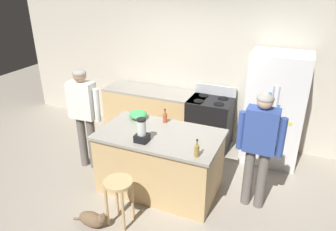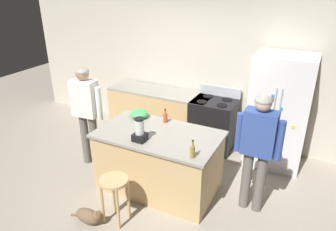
{
  "view_description": "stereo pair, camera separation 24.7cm",
  "coord_description": "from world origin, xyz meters",
  "px_view_note": "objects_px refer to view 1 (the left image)",
  "views": [
    {
      "loc": [
        1.64,
        -3.52,
        2.94
      ],
      "look_at": [
        0.0,
        0.3,
        1.06
      ],
      "focal_mm": 33.64,
      "sensor_mm": 36.0,
      "label": 1
    },
    {
      "loc": [
        1.87,
        -3.42,
        2.94
      ],
      "look_at": [
        0.0,
        0.3,
        1.06
      ],
      "focal_mm": 33.64,
      "sensor_mm": 36.0,
      "label": 2
    }
  ],
  "objects_px": {
    "stove_range": "(210,123)",
    "blender_appliance": "(142,132)",
    "bar_stool": "(119,190)",
    "cat": "(93,219)",
    "bottle_cooking_sauce": "(165,118)",
    "mixing_bowl": "(138,115)",
    "person_by_island_left": "(84,110)",
    "kitchen_island": "(160,161)",
    "person_by_sink_right": "(260,141)",
    "refrigerator": "(275,109)",
    "bottle_vinegar": "(197,150)"
  },
  "relations": [
    {
      "from": "person_by_island_left",
      "to": "person_by_sink_right",
      "type": "height_order",
      "value": "person_by_island_left"
    },
    {
      "from": "refrigerator",
      "to": "bottle_vinegar",
      "type": "distance_m",
      "value": 2.01
    },
    {
      "from": "kitchen_island",
      "to": "person_by_island_left",
      "type": "bearing_deg",
      "value": 176.71
    },
    {
      "from": "kitchen_island",
      "to": "bottle_cooking_sauce",
      "type": "height_order",
      "value": "bottle_cooking_sauce"
    },
    {
      "from": "person_by_island_left",
      "to": "blender_appliance",
      "type": "relative_size",
      "value": 5.09
    },
    {
      "from": "kitchen_island",
      "to": "bottle_vinegar",
      "type": "xyz_separation_m",
      "value": [
        0.67,
        -0.37,
        0.54
      ]
    },
    {
      "from": "bar_stool",
      "to": "bottle_cooking_sauce",
      "type": "height_order",
      "value": "bottle_cooking_sauce"
    },
    {
      "from": "person_by_island_left",
      "to": "bar_stool",
      "type": "bearing_deg",
      "value": -38.8
    },
    {
      "from": "stove_range",
      "to": "blender_appliance",
      "type": "xyz_separation_m",
      "value": [
        -0.42,
        -1.82,
        0.58
      ]
    },
    {
      "from": "refrigerator",
      "to": "bottle_vinegar",
      "type": "relative_size",
      "value": 7.84
    },
    {
      "from": "kitchen_island",
      "to": "bar_stool",
      "type": "relative_size",
      "value": 2.71
    },
    {
      "from": "cat",
      "to": "blender_appliance",
      "type": "bearing_deg",
      "value": 66.96
    },
    {
      "from": "stove_range",
      "to": "mixing_bowl",
      "type": "height_order",
      "value": "stove_range"
    },
    {
      "from": "refrigerator",
      "to": "blender_appliance",
      "type": "bearing_deg",
      "value": -129.99
    },
    {
      "from": "person_by_island_left",
      "to": "bar_stool",
      "type": "distance_m",
      "value": 1.58
    },
    {
      "from": "bottle_vinegar",
      "to": "mixing_bowl",
      "type": "distance_m",
      "value": 1.37
    },
    {
      "from": "bottle_vinegar",
      "to": "bar_stool",
      "type": "bearing_deg",
      "value": -149.55
    },
    {
      "from": "kitchen_island",
      "to": "bottle_cooking_sauce",
      "type": "bearing_deg",
      "value": 101.77
    },
    {
      "from": "bottle_cooking_sauce",
      "to": "mixing_bowl",
      "type": "bearing_deg",
      "value": -175.99
    },
    {
      "from": "person_by_island_left",
      "to": "bottle_vinegar",
      "type": "height_order",
      "value": "person_by_island_left"
    },
    {
      "from": "person_by_sink_right",
      "to": "mixing_bowl",
      "type": "height_order",
      "value": "person_by_sink_right"
    },
    {
      "from": "person_by_sink_right",
      "to": "blender_appliance",
      "type": "height_order",
      "value": "person_by_sink_right"
    },
    {
      "from": "blender_appliance",
      "to": "bottle_cooking_sauce",
      "type": "distance_m",
      "value": 0.66
    },
    {
      "from": "person_by_sink_right",
      "to": "bottle_vinegar",
      "type": "height_order",
      "value": "person_by_sink_right"
    },
    {
      "from": "blender_appliance",
      "to": "bottle_cooking_sauce",
      "type": "height_order",
      "value": "blender_appliance"
    },
    {
      "from": "refrigerator",
      "to": "bottle_cooking_sauce",
      "type": "xyz_separation_m",
      "value": [
        -1.46,
        -1.14,
        0.06
      ]
    },
    {
      "from": "bar_stool",
      "to": "blender_appliance",
      "type": "xyz_separation_m",
      "value": [
        0.04,
        0.57,
        0.55
      ]
    },
    {
      "from": "blender_appliance",
      "to": "person_by_island_left",
      "type": "bearing_deg",
      "value": 163.03
    },
    {
      "from": "bottle_cooking_sauce",
      "to": "refrigerator",
      "type": "bearing_deg",
      "value": 38.03
    },
    {
      "from": "bottle_vinegar",
      "to": "stove_range",
      "type": "bearing_deg",
      "value": 100.86
    },
    {
      "from": "refrigerator",
      "to": "bottle_cooking_sauce",
      "type": "height_order",
      "value": "refrigerator"
    },
    {
      "from": "kitchen_island",
      "to": "bottle_cooking_sauce",
      "type": "xyz_separation_m",
      "value": [
        -0.07,
        0.36,
        0.53
      ]
    },
    {
      "from": "stove_range",
      "to": "blender_appliance",
      "type": "relative_size",
      "value": 3.33
    },
    {
      "from": "refrigerator",
      "to": "person_by_sink_right",
      "type": "relative_size",
      "value": 1.12
    },
    {
      "from": "kitchen_island",
      "to": "bar_stool",
      "type": "distance_m",
      "value": 0.88
    },
    {
      "from": "person_by_sink_right",
      "to": "stove_range",
      "type": "bearing_deg",
      "value": 126.99
    },
    {
      "from": "bar_stool",
      "to": "cat",
      "type": "height_order",
      "value": "bar_stool"
    },
    {
      "from": "stove_range",
      "to": "mixing_bowl",
      "type": "distance_m",
      "value": 1.53
    },
    {
      "from": "bottle_cooking_sauce",
      "to": "mixing_bowl",
      "type": "relative_size",
      "value": 0.78
    },
    {
      "from": "refrigerator",
      "to": "bottle_cooking_sauce",
      "type": "distance_m",
      "value": 1.85
    },
    {
      "from": "kitchen_island",
      "to": "stove_range",
      "type": "xyz_separation_m",
      "value": [
        0.3,
        1.52,
        0.01
      ]
    },
    {
      "from": "blender_appliance",
      "to": "bottle_cooking_sauce",
      "type": "relative_size",
      "value": 1.52
    },
    {
      "from": "person_by_sink_right",
      "to": "blender_appliance",
      "type": "relative_size",
      "value": 5.02
    },
    {
      "from": "person_by_sink_right",
      "to": "blender_appliance",
      "type": "bearing_deg",
      "value": -162.71
    },
    {
      "from": "stove_range",
      "to": "blender_appliance",
      "type": "bearing_deg",
      "value": -103.09
    },
    {
      "from": "refrigerator",
      "to": "mixing_bowl",
      "type": "distance_m",
      "value": 2.23
    },
    {
      "from": "bottle_vinegar",
      "to": "mixing_bowl",
      "type": "bearing_deg",
      "value": 149.2
    },
    {
      "from": "person_by_sink_right",
      "to": "cat",
      "type": "xyz_separation_m",
      "value": [
        -1.78,
        -1.23,
        -0.89
      ]
    },
    {
      "from": "refrigerator",
      "to": "person_by_island_left",
      "type": "xyz_separation_m",
      "value": [
        -2.72,
        -1.42,
        0.09
      ]
    },
    {
      "from": "blender_appliance",
      "to": "mixing_bowl",
      "type": "xyz_separation_m",
      "value": [
        -0.39,
        0.62,
        -0.08
      ]
    }
  ]
}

